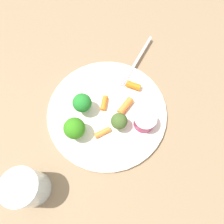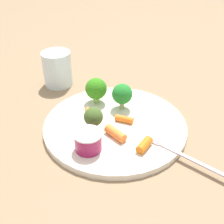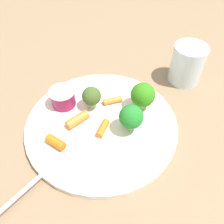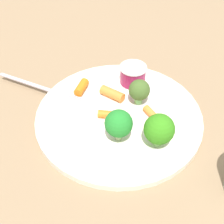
% 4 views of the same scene
% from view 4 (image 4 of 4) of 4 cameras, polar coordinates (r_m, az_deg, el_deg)
% --- Properties ---
extents(ground_plane, '(2.40, 2.40, 0.00)m').
position_cam_4_polar(ground_plane, '(0.53, 1.48, -1.32)').
color(ground_plane, '#876D4F').
extents(plate, '(0.29, 0.29, 0.01)m').
position_cam_4_polar(plate, '(0.52, 1.49, -0.86)').
color(plate, silver).
rests_on(plate, ground_plane).
extents(sauce_cup, '(0.05, 0.05, 0.04)m').
position_cam_4_polar(sauce_cup, '(0.57, 4.15, 7.07)').
color(sauce_cup, '#911B4A').
rests_on(sauce_cup, plate).
extents(broccoli_floret_0, '(0.04, 0.04, 0.05)m').
position_cam_4_polar(broccoli_floret_0, '(0.52, 5.37, 4.08)').
color(broccoli_floret_0, '#7EBD6F').
rests_on(broccoli_floret_0, plate).
extents(broccoli_floret_1, '(0.04, 0.04, 0.06)m').
position_cam_4_polar(broccoli_floret_1, '(0.45, 1.25, -2.24)').
color(broccoli_floret_1, '#99AB74').
rests_on(broccoli_floret_1, plate).
extents(broccoli_floret_2, '(0.05, 0.05, 0.06)m').
position_cam_4_polar(broccoli_floret_2, '(0.45, 9.14, -3.28)').
color(broccoli_floret_2, '#85C063').
rests_on(broccoli_floret_2, plate).
extents(carrot_stick_0, '(0.03, 0.04, 0.02)m').
position_cam_4_polar(carrot_stick_0, '(0.56, -5.63, 4.68)').
color(carrot_stick_0, orange).
rests_on(carrot_stick_0, plate).
extents(carrot_stick_1, '(0.05, 0.04, 0.02)m').
position_cam_4_polar(carrot_stick_1, '(0.54, 0.23, 3.49)').
color(carrot_stick_1, orange).
rests_on(carrot_stick_1, plate).
extents(carrot_stick_2, '(0.04, 0.02, 0.01)m').
position_cam_4_polar(carrot_stick_2, '(0.51, -0.41, -0.48)').
color(carrot_stick_2, orange).
rests_on(carrot_stick_2, plate).
extents(carrot_stick_3, '(0.03, 0.04, 0.01)m').
position_cam_4_polar(carrot_stick_3, '(0.51, 7.81, -0.46)').
color(carrot_stick_3, orange).
rests_on(carrot_stick_3, plate).
extents(fork, '(0.17, 0.08, 0.00)m').
position_cam_4_polar(fork, '(0.58, -13.29, 4.59)').
color(fork, '#C2B3BF').
rests_on(fork, plate).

